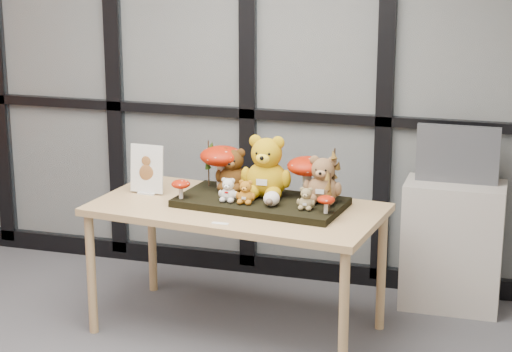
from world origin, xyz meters
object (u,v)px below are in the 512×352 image
(bear_small_yellow, at_px, (246,191))
(plush_cream_hedgehog, at_px, (272,198))
(diorama_tray, at_px, (261,202))
(bear_brown_medium, at_px, (233,167))
(bear_tan_back, at_px, (323,177))
(monitor, at_px, (458,154))
(mushroom_front_left, at_px, (181,188))
(bear_beige_small, at_px, (306,197))
(bear_white_bow, at_px, (228,188))
(cabinet, at_px, (452,246))
(bear_pooh_yellow, at_px, (267,163))
(display_table, at_px, (237,218))
(sign_holder, at_px, (147,172))
(mushroom_back_right, at_px, (307,175))
(mushroom_front_right, at_px, (326,204))
(mushroom_back_left, at_px, (221,165))

(bear_small_yellow, distance_m, plush_cream_hedgehog, 0.15)
(diorama_tray, xyz_separation_m, bear_brown_medium, (-0.20, 0.13, 0.15))
(bear_tan_back, bearing_deg, monitor, 50.10)
(plush_cream_hedgehog, height_order, mushroom_front_left, mushroom_front_left)
(bear_tan_back, height_order, bear_beige_small, bear_tan_back)
(diorama_tray, distance_m, bear_tan_back, 0.37)
(bear_white_bow, height_order, plush_cream_hedgehog, bear_white_bow)
(cabinet, bearing_deg, bear_white_bow, -147.30)
(bear_pooh_yellow, bearing_deg, plush_cream_hedgehog, -59.51)
(display_table, distance_m, sign_holder, 0.59)
(bear_beige_small, xyz_separation_m, mushroom_front_left, (-0.69, 0.00, -0.01))
(bear_pooh_yellow, relative_size, bear_white_bow, 2.62)
(bear_brown_medium, distance_m, bear_small_yellow, 0.27)
(bear_brown_medium, xyz_separation_m, bear_tan_back, (0.52, -0.08, 0.01))
(plush_cream_hedgehog, bearing_deg, cabinet, 46.65)
(bear_small_yellow, relative_size, monitor, 0.30)
(sign_holder, bearing_deg, bear_tan_back, 3.06)
(bear_white_bow, bearing_deg, bear_pooh_yellow, 49.80)
(display_table, distance_m, bear_tan_back, 0.52)
(diorama_tray, relative_size, cabinet, 1.17)
(mushroom_back_right, relative_size, mushroom_front_right, 2.37)
(bear_beige_small, xyz_separation_m, mushroom_back_right, (-0.05, 0.22, 0.06))
(bear_pooh_yellow, distance_m, bear_white_bow, 0.26)
(display_table, height_order, monitor, monitor)
(bear_beige_small, bearing_deg, mushroom_back_right, 109.07)
(diorama_tray, bearing_deg, display_table, -153.43)
(mushroom_back_left, height_order, mushroom_front_right, mushroom_back_left)
(bear_pooh_yellow, relative_size, bear_beige_small, 2.85)
(mushroom_back_right, bearing_deg, bear_brown_medium, 178.09)
(display_table, distance_m, bear_brown_medium, 0.30)
(bear_pooh_yellow, xyz_separation_m, monitor, (0.96, 0.59, -0.02))
(mushroom_front_right, relative_size, sign_holder, 0.36)
(bear_beige_small, bearing_deg, mushroom_front_right, -12.50)
(bear_brown_medium, height_order, mushroom_front_left, bear_brown_medium)
(bear_beige_small, xyz_separation_m, sign_holder, (-0.95, 0.15, 0.03))
(bear_pooh_yellow, relative_size, monitor, 0.79)
(monitor, bearing_deg, display_table, -147.54)
(bear_tan_back, bearing_deg, bear_small_yellow, -152.95)
(display_table, bearing_deg, monitor, 39.15)
(bear_tan_back, height_order, bear_small_yellow, bear_tan_back)
(display_table, bearing_deg, diorama_tray, 26.57)
(mushroom_back_left, bearing_deg, mushroom_back_right, -3.25)
(mushroom_front_right, height_order, monitor, monitor)
(monitor, bearing_deg, bear_brown_medium, -155.71)
(bear_pooh_yellow, xyz_separation_m, bear_beige_small, (0.26, -0.18, -0.12))
(bear_beige_small, bearing_deg, mushroom_back_left, 161.88)
(sign_holder, distance_m, monitor, 1.76)
(bear_small_yellow, bearing_deg, bear_white_bow, -179.34)
(bear_white_bow, relative_size, bear_beige_small, 1.09)
(plush_cream_hedgehog, relative_size, cabinet, 0.11)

